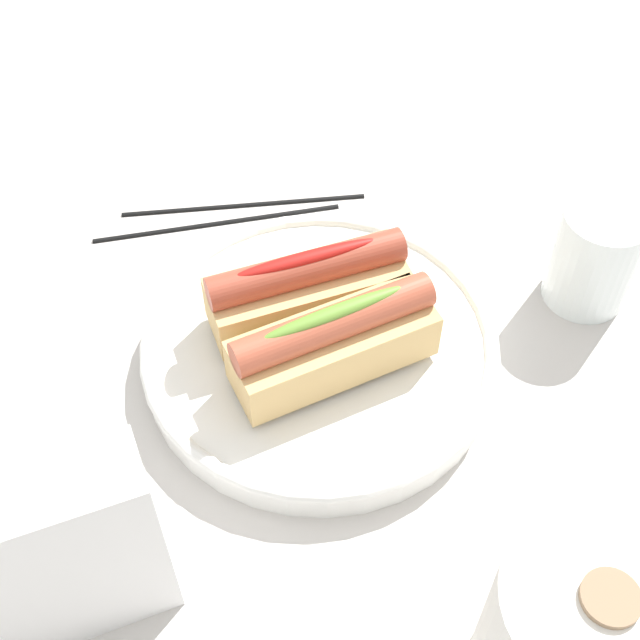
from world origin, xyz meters
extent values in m
plane|color=beige|center=(0.00, 0.00, 0.00)|extent=(2.40, 2.40, 0.00)
cylinder|color=white|center=(-0.01, 0.01, 0.01)|extent=(0.27, 0.27, 0.02)
torus|color=white|center=(-0.01, 0.01, 0.02)|extent=(0.27, 0.27, 0.01)
cube|color=#DBB270|center=(-0.01, -0.02, 0.05)|extent=(0.15, 0.06, 0.04)
cylinder|color=#A84733|center=(-0.01, -0.02, 0.08)|extent=(0.15, 0.04, 0.03)
ellipsoid|color=red|center=(-0.01, -0.02, 0.09)|extent=(0.11, 0.02, 0.01)
cube|color=#DBB270|center=(-0.01, 0.04, 0.05)|extent=(0.15, 0.05, 0.04)
cylinder|color=#BC563D|center=(-0.01, 0.04, 0.08)|extent=(0.15, 0.03, 0.03)
ellipsoid|color=olive|center=(-0.01, 0.04, 0.09)|extent=(0.11, 0.01, 0.01)
cylinder|color=white|center=(-0.24, 0.04, 0.04)|extent=(0.07, 0.07, 0.09)
cylinder|color=silver|center=(-0.24, 0.04, 0.03)|extent=(0.06, 0.06, 0.05)
cylinder|color=#997A5B|center=(-0.04, 0.29, 0.13)|extent=(0.03, 0.03, 0.00)
cube|color=white|center=(0.20, 0.13, 0.07)|extent=(0.11, 0.05, 0.15)
cylinder|color=black|center=(0.01, -0.17, 0.00)|extent=(0.22, 0.05, 0.01)
cylinder|color=black|center=(-0.02, -0.18, 0.00)|extent=(0.21, 0.07, 0.01)
camera|label=1|loc=(0.16, 0.38, 0.55)|focal=49.39mm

